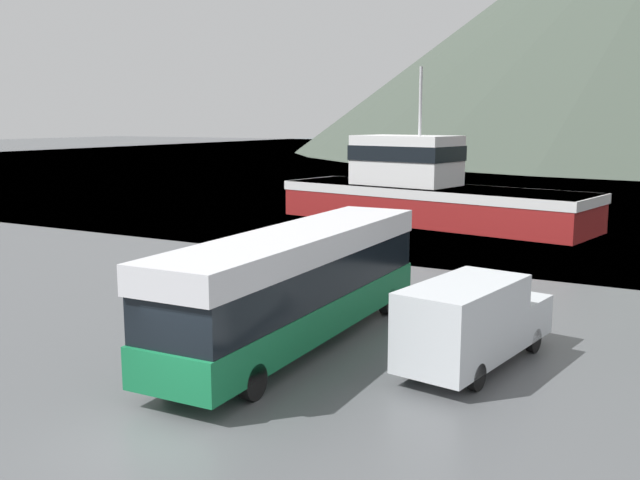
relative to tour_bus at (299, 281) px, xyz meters
name	(u,v)px	position (x,y,z in m)	size (l,w,h in m)	color
ground_plane	(151,443)	(0.73, -7.16, -1.91)	(400.00, 400.00, 0.00)	#515456
tour_bus	(299,281)	(0.00, 0.00, 0.00)	(2.91, 12.29, 3.40)	#146B3D
delivery_van	(473,321)	(5.07, 0.59, -0.64)	(2.83, 6.20, 2.40)	silver
fishing_boat	(426,191)	(-5.91, 25.77, 0.11)	(21.14, 9.08, 9.89)	maroon
storage_bin	(250,281)	(-4.45, 3.82, -1.27)	(1.23, 1.30, 1.25)	teal
small_boat	(552,215)	(1.22, 29.89, -1.47)	(5.78, 5.90, 0.87)	maroon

